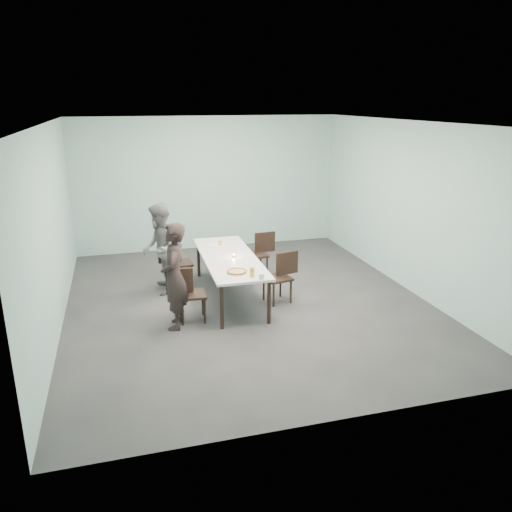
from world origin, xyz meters
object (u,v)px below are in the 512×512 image
object	(u,v)px
side_plate	(239,266)
water_tumbler	(261,277)
chair_near_left	(187,291)
pizza	(237,272)
tealight	(234,256)
chair_far_left	(176,260)
chair_near_right	(281,273)
diner_near	(174,276)
table	(229,260)
chair_far_right	(260,251)
diner_far	(160,249)
beer_glass	(252,272)
amber_tumbler	(220,243)

from	to	relation	value
side_plate	water_tumbler	size ratio (longest dim) A/B	2.00
chair_near_left	pizza	bearing A→B (deg)	-2.27
water_tumbler	tealight	xyz separation A→B (m)	(-0.15, 1.21, -0.02)
chair_near_left	chair_far_left	bearing A→B (deg)	93.42
chair_far_left	chair_near_right	xyz separation A→B (m)	(1.65, -1.22, 0.00)
tealight	diner_near	bearing A→B (deg)	-141.05
table	side_plate	world-z (taller)	side_plate
chair_far_right	water_tumbler	bearing A→B (deg)	69.23
chair_near_left	diner_far	distance (m)	1.42
chair_far_left	beer_glass	xyz separation A→B (m)	(0.94, -1.92, 0.32)
chair_far_left	diner_far	distance (m)	0.49
chair_near_left	tealight	bearing A→B (deg)	42.55
chair_far_right	amber_tumbler	size ratio (longest dim) A/B	10.88
chair_far_right	chair_near_right	bearing A→B (deg)	84.32
diner_far	amber_tumbler	xyz separation A→B (m)	(1.12, 0.16, -0.02)
side_plate	beer_glass	world-z (taller)	beer_glass
diner_near	tealight	bearing A→B (deg)	141.77
pizza	tealight	size ratio (longest dim) A/B	6.07
diner_far	beer_glass	size ratio (longest dim) A/B	10.80
beer_glass	diner_near	bearing A→B (deg)	172.40
chair_far_right	diner_far	size ratio (longest dim) A/B	0.54
chair_near_right	pizza	xyz separation A→B (m)	(-0.89, -0.45, 0.27)
chair_far_left	diner_far	xyz separation A→B (m)	(-0.29, -0.24, 0.31)
amber_tumbler	tealight	bearing A→B (deg)	-84.15
chair_near_left	beer_glass	world-z (taller)	beer_glass
diner_far	tealight	size ratio (longest dim) A/B	28.93
chair_far_right	tealight	distance (m)	1.29
diner_near	diner_far	bearing A→B (deg)	-164.46
table	pizza	distance (m)	0.86
tealight	side_plate	bearing A→B (deg)	-93.97
pizza	chair_near_right	bearing A→B (deg)	27.02
chair_far_right	pizza	bearing A→B (deg)	58.42
diner_near	pizza	size ratio (longest dim) A/B	4.81
table	chair_far_right	xyz separation A→B (m)	(0.83, 0.97, -0.19)
chair_far_left	beer_glass	world-z (taller)	beer_glass
amber_tumbler	pizza	bearing A→B (deg)	-92.29
diner_far	tealight	distance (m)	1.35
chair_near_right	side_plate	world-z (taller)	chair_near_right
chair_near_right	beer_glass	world-z (taller)	beer_glass
side_plate	water_tumbler	world-z (taller)	water_tumbler
chair_near_left	diner_far	world-z (taller)	diner_far
beer_glass	tealight	world-z (taller)	beer_glass
pizza	amber_tumbler	bearing A→B (deg)	87.71
pizza	beer_glass	size ratio (longest dim) A/B	2.27
chair_far_left	chair_near_right	size ratio (longest dim) A/B	1.00
pizza	amber_tumbler	size ratio (longest dim) A/B	4.25
chair_far_left	pizza	bearing A→B (deg)	-68.99
chair_near_left	water_tumbler	xyz separation A→B (m)	(1.07, -0.47, 0.29)
water_tumbler	amber_tumbler	distance (m)	2.00
water_tumbler	beer_glass	bearing A→B (deg)	126.92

